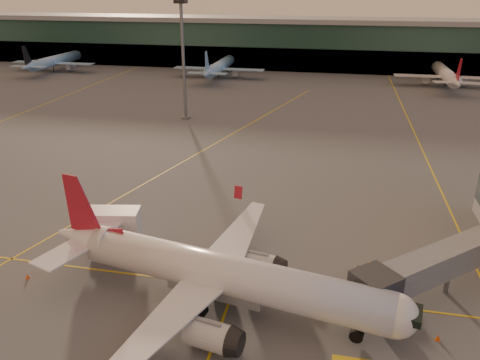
% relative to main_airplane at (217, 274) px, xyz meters
% --- Properties ---
extents(ground, '(600.00, 600.00, 0.00)m').
position_rel_main_airplane_xyz_m(ground, '(-4.03, -1.77, -3.59)').
color(ground, '#4C4F54').
rests_on(ground, ground).
extents(taxi_markings, '(100.12, 173.00, 0.01)m').
position_rel_main_airplane_xyz_m(taxi_markings, '(-11.35, 42.72, -3.58)').
color(taxi_markings, gold).
rests_on(taxi_markings, ground).
extents(terminal, '(400.00, 20.00, 17.60)m').
position_rel_main_airplane_xyz_m(terminal, '(-4.03, 140.03, 5.18)').
color(terminal, '#19382D').
rests_on(terminal, ground).
extents(mast_west_near, '(2.40, 2.40, 25.60)m').
position_rel_main_airplane_xyz_m(mast_west_near, '(-24.03, 64.23, 11.28)').
color(mast_west_near, slate).
rests_on(mast_west_near, ground).
extents(distant_aircraft_row, '(290.00, 34.00, 13.00)m').
position_rel_main_airplane_xyz_m(distant_aircraft_row, '(-25.03, 116.23, -3.59)').
color(distant_aircraft_row, '#86B6E1').
rests_on(distant_aircraft_row, ground).
extents(main_airplane, '(36.38, 33.02, 11.03)m').
position_rel_main_airplane_xyz_m(main_airplane, '(0.00, 0.00, 0.00)').
color(main_airplane, white).
rests_on(main_airplane, ground).
extents(jet_bridge, '(20.40, 18.92, 5.59)m').
position_rel_main_airplane_xyz_m(jet_bridge, '(22.84, 7.71, 0.23)').
color(jet_bridge, slate).
rests_on(jet_bridge, ground).
extents(catering_truck, '(6.93, 3.98, 5.06)m').
position_rel_main_airplane_xyz_m(catering_truck, '(-14.33, 7.57, -0.71)').
color(catering_truck, '#A8181D').
rests_on(catering_truck, ground).
extents(gpu_cart, '(2.14, 1.58, 1.12)m').
position_rel_main_airplane_xyz_m(gpu_cart, '(7.20, 4.35, -3.04)').
color(gpu_cart, '#BD8E17').
rests_on(gpu_cart, ground).
extents(pushback_tug, '(3.66, 2.09, 1.84)m').
position_rel_main_airplane_xyz_m(pushback_tug, '(14.95, 7.09, -2.84)').
color(pushback_tug, black).
rests_on(pushback_tug, ground).
extents(cone_nose, '(0.43, 0.43, 0.55)m').
position_rel_main_airplane_xyz_m(cone_nose, '(19.88, -0.64, -3.32)').
color(cone_nose, '#E94E0C').
rests_on(cone_nose, ground).
extents(cone_tail, '(0.40, 0.40, 0.50)m').
position_rel_main_airplane_xyz_m(cone_tail, '(-20.66, 0.26, -3.34)').
color(cone_tail, '#E94E0C').
rests_on(cone_tail, ground).
extents(cone_wing_left, '(0.38, 0.38, 0.48)m').
position_rel_main_airplane_xyz_m(cone_wing_left, '(-1.86, 17.07, -3.35)').
color(cone_wing_left, '#E94E0C').
rests_on(cone_wing_left, ground).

